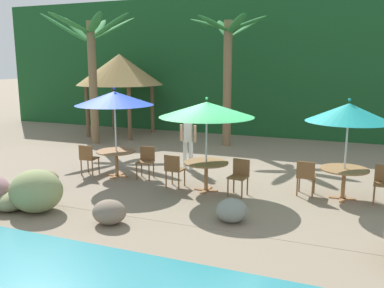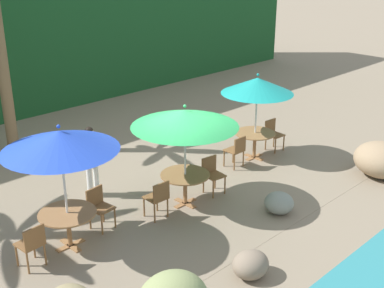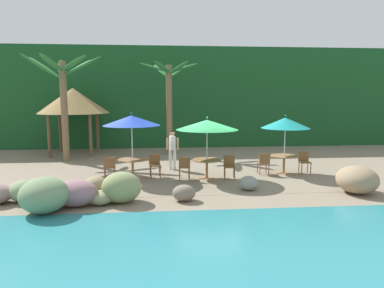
{
  "view_description": "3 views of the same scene",
  "coord_description": "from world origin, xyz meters",
  "px_view_note": "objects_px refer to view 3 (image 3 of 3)",
  "views": [
    {
      "loc": [
        3.19,
        -9.71,
        3.16
      ],
      "look_at": [
        -0.65,
        -0.13,
        1.12
      ],
      "focal_mm": 38.76,
      "sensor_mm": 36.0,
      "label": 1
    },
    {
      "loc": [
        -7.2,
        -7.67,
        5.44
      ],
      "look_at": [
        0.21,
        -0.17,
        1.3
      ],
      "focal_mm": 47.33,
      "sensor_mm": 36.0,
      "label": 2
    },
    {
      "loc": [
        -1.91,
        -13.28,
        3.11
      ],
      "look_at": [
        -0.69,
        0.31,
        1.24
      ],
      "focal_mm": 33.05,
      "sensor_mm": 36.0,
      "label": 3
    }
  ],
  "objects_px": {
    "dining_table_green": "(207,163)",
    "chair_green_inland": "(184,166)",
    "chair_teal_seaward": "(304,161)",
    "palm_tree_nearest": "(63,87)",
    "waiter_in_white": "(172,147)",
    "chair_blue_seaward": "(155,164)",
    "umbrella_teal": "(285,123)",
    "palm_tree_second": "(169,92)",
    "umbrella_green": "(207,125)",
    "dining_table_teal": "(284,159)",
    "chair_teal_inland": "(264,162)",
    "chair_blue_inland": "(109,166)",
    "chair_green_seaward": "(229,165)",
    "palapa_hut": "(73,101)",
    "dining_table_blue": "(133,162)",
    "umbrella_blue": "(132,121)"
  },
  "relations": [
    {
      "from": "dining_table_green",
      "to": "chair_green_inland",
      "type": "bearing_deg",
      "value": -175.57
    },
    {
      "from": "dining_table_green",
      "to": "chair_teal_seaward",
      "type": "distance_m",
      "value": 4.1
    },
    {
      "from": "chair_green_inland",
      "to": "palm_tree_nearest",
      "type": "height_order",
      "value": "palm_tree_nearest"
    },
    {
      "from": "waiter_in_white",
      "to": "chair_blue_seaward",
      "type": "bearing_deg",
      "value": -119.48
    },
    {
      "from": "waiter_in_white",
      "to": "chair_teal_seaward",
      "type": "bearing_deg",
      "value": -12.53
    },
    {
      "from": "chair_blue_seaward",
      "to": "dining_table_green",
      "type": "relative_size",
      "value": 0.79
    },
    {
      "from": "dining_table_green",
      "to": "palm_tree_nearest",
      "type": "distance_m",
      "value": 8.09
    },
    {
      "from": "umbrella_teal",
      "to": "palm_tree_second",
      "type": "height_order",
      "value": "palm_tree_second"
    },
    {
      "from": "dining_table_green",
      "to": "umbrella_green",
      "type": "bearing_deg",
      "value": 180.0
    },
    {
      "from": "dining_table_teal",
      "to": "palm_tree_second",
      "type": "bearing_deg",
      "value": 130.69
    },
    {
      "from": "chair_green_inland",
      "to": "chair_teal_inland",
      "type": "height_order",
      "value": "same"
    },
    {
      "from": "chair_blue_inland",
      "to": "chair_green_seaward",
      "type": "height_order",
      "value": "same"
    },
    {
      "from": "chair_green_seaward",
      "to": "umbrella_teal",
      "type": "bearing_deg",
      "value": 14.47
    },
    {
      "from": "chair_teal_inland",
      "to": "palapa_hut",
      "type": "xyz_separation_m",
      "value": [
        -8.64,
        5.83,
        2.32
      ]
    },
    {
      "from": "dining_table_blue",
      "to": "chair_teal_inland",
      "type": "xyz_separation_m",
      "value": [
        5.13,
        0.19,
        -0.1
      ]
    },
    {
      "from": "chair_blue_seaward",
      "to": "waiter_in_white",
      "type": "distance_m",
      "value": 1.55
    },
    {
      "from": "dining_table_blue",
      "to": "chair_green_inland",
      "type": "xyz_separation_m",
      "value": [
        1.93,
        -0.39,
        -0.1
      ]
    },
    {
      "from": "umbrella_blue",
      "to": "palapa_hut",
      "type": "distance_m",
      "value": 7.0
    },
    {
      "from": "dining_table_green",
      "to": "palm_tree_second",
      "type": "relative_size",
      "value": 0.23
    },
    {
      "from": "dining_table_green",
      "to": "chair_green_seaward",
      "type": "relative_size",
      "value": 1.26
    },
    {
      "from": "umbrella_green",
      "to": "palm_tree_nearest",
      "type": "height_order",
      "value": "palm_tree_nearest"
    },
    {
      "from": "chair_blue_seaward",
      "to": "chair_green_seaward",
      "type": "height_order",
      "value": "same"
    },
    {
      "from": "umbrella_green",
      "to": "dining_table_green",
      "type": "relative_size",
      "value": 2.13
    },
    {
      "from": "dining_table_green",
      "to": "palm_tree_second",
      "type": "xyz_separation_m",
      "value": [
        -1.23,
        5.75,
        2.7
      ]
    },
    {
      "from": "dining_table_green",
      "to": "umbrella_teal",
      "type": "bearing_deg",
      "value": 10.52
    },
    {
      "from": "chair_blue_seaward",
      "to": "chair_teal_inland",
      "type": "bearing_deg",
      "value": -0.1
    },
    {
      "from": "umbrella_green",
      "to": "chair_teal_seaward",
      "type": "height_order",
      "value": "umbrella_green"
    },
    {
      "from": "umbrella_green",
      "to": "chair_teal_inland",
      "type": "height_order",
      "value": "umbrella_green"
    },
    {
      "from": "umbrella_teal",
      "to": "waiter_in_white",
      "type": "distance_m",
      "value": 4.71
    },
    {
      "from": "umbrella_teal",
      "to": "chair_teal_inland",
      "type": "relative_size",
      "value": 2.72
    },
    {
      "from": "dining_table_blue",
      "to": "chair_blue_seaward",
      "type": "xyz_separation_m",
      "value": [
        0.83,
        0.2,
        -0.1
      ]
    },
    {
      "from": "palm_tree_nearest",
      "to": "palm_tree_second",
      "type": "relative_size",
      "value": 1.03
    },
    {
      "from": "chair_teal_seaward",
      "to": "waiter_in_white",
      "type": "bearing_deg",
      "value": 167.47
    },
    {
      "from": "chair_teal_seaward",
      "to": "palm_tree_second",
      "type": "distance_m",
      "value": 7.87
    },
    {
      "from": "palm_tree_nearest",
      "to": "dining_table_blue",
      "type": "bearing_deg",
      "value": -48.77
    },
    {
      "from": "dining_table_blue",
      "to": "palm_tree_nearest",
      "type": "xyz_separation_m",
      "value": [
        -3.45,
        3.94,
        2.91
      ]
    },
    {
      "from": "chair_blue_inland",
      "to": "waiter_in_white",
      "type": "bearing_deg",
      "value": 34.36
    },
    {
      "from": "umbrella_blue",
      "to": "dining_table_teal",
      "type": "distance_m",
      "value": 6.2
    },
    {
      "from": "chair_blue_inland",
      "to": "chair_teal_seaward",
      "type": "height_order",
      "value": "same"
    },
    {
      "from": "dining_table_green",
      "to": "umbrella_teal",
      "type": "relative_size",
      "value": 0.46
    },
    {
      "from": "chair_green_inland",
      "to": "chair_teal_inland",
      "type": "xyz_separation_m",
      "value": [
        3.2,
        0.58,
        0.0
      ]
    },
    {
      "from": "chair_teal_inland",
      "to": "palm_tree_nearest",
      "type": "height_order",
      "value": "palm_tree_nearest"
    },
    {
      "from": "umbrella_blue",
      "to": "chair_teal_seaward",
      "type": "xyz_separation_m",
      "value": [
        6.84,
        0.31,
        -1.69
      ]
    },
    {
      "from": "dining_table_blue",
      "to": "chair_blue_seaward",
      "type": "bearing_deg",
      "value": 13.25
    },
    {
      "from": "dining_table_blue",
      "to": "umbrella_blue",
      "type": "bearing_deg",
      "value": -179.1
    },
    {
      "from": "umbrella_teal",
      "to": "chair_blue_inland",
      "type": "bearing_deg",
      "value": -176.39
    },
    {
      "from": "dining_table_blue",
      "to": "chair_teal_seaward",
      "type": "relative_size",
      "value": 1.26
    },
    {
      "from": "chair_blue_inland",
      "to": "umbrella_teal",
      "type": "distance_m",
      "value": 7.01
    },
    {
      "from": "umbrella_teal",
      "to": "palm_tree_second",
      "type": "relative_size",
      "value": 0.49
    },
    {
      "from": "umbrella_green",
      "to": "waiter_in_white",
      "type": "height_order",
      "value": "umbrella_green"
    }
  ]
}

